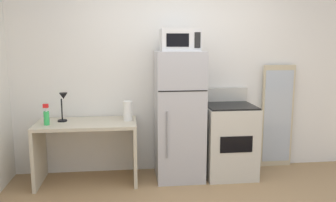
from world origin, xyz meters
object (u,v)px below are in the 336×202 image
object	(u,v)px
microwave	(180,40)
leaning_mirror	(277,116)
desk_lamp	(63,102)
paper_towel_roll	(128,111)
spray_bottle	(46,117)
desk	(87,140)
refrigerator	(179,116)
oven_range	(229,140)

from	to	relation	value
microwave	leaning_mirror	world-z (taller)	microwave
desk_lamp	paper_towel_roll	size ratio (longest dim) A/B	1.47
desk_lamp	microwave	distance (m)	1.58
paper_towel_roll	spray_bottle	size ratio (longest dim) A/B	0.96
microwave	leaning_mirror	distance (m)	1.75
paper_towel_roll	microwave	distance (m)	1.06
paper_towel_roll	microwave	bearing A→B (deg)	-2.58
desk	refrigerator	xyz separation A→B (m)	(1.13, 0.02, 0.27)
desk	refrigerator	size ratio (longest dim) A/B	0.75
microwave	spray_bottle	bearing A→B (deg)	-176.34
paper_towel_roll	microwave	xyz separation A→B (m)	(0.64, -0.03, 0.85)
desk	paper_towel_roll	size ratio (longest dim) A/B	4.97
desk	paper_towel_roll	world-z (taller)	paper_towel_roll
desk_lamp	refrigerator	bearing A→B (deg)	-1.47
refrigerator	microwave	distance (m)	0.93
desk_lamp	paper_towel_roll	bearing A→B (deg)	-2.13
spray_bottle	paper_towel_roll	bearing A→B (deg)	7.87
paper_towel_roll	spray_bottle	world-z (taller)	spray_bottle
desk	paper_towel_roll	bearing A→B (deg)	2.99
desk_lamp	leaning_mirror	bearing A→B (deg)	4.40
desk_lamp	microwave	world-z (taller)	microwave
desk	desk_lamp	xyz separation A→B (m)	(-0.27, 0.05, 0.46)
desk	leaning_mirror	bearing A→B (deg)	6.10
desk	refrigerator	bearing A→B (deg)	0.94
desk	refrigerator	world-z (taller)	refrigerator
paper_towel_roll	oven_range	size ratio (longest dim) A/B	0.22
paper_towel_roll	spray_bottle	distance (m)	0.94
desk	oven_range	distance (m)	1.78
desk_lamp	desk	bearing A→B (deg)	-11.34
leaning_mirror	desk	bearing A→B (deg)	-173.90
spray_bottle	refrigerator	bearing A→B (deg)	4.43
desk_lamp	leaning_mirror	xyz separation A→B (m)	(2.80, 0.22, -0.29)
leaning_mirror	microwave	bearing A→B (deg)	-168.93
desk_lamp	spray_bottle	size ratio (longest dim) A/B	1.42
desk_lamp	microwave	size ratio (longest dim) A/B	0.77
refrigerator	desk_lamp	bearing A→B (deg)	178.53
microwave	leaning_mirror	size ratio (longest dim) A/B	0.33
desk	leaning_mirror	size ratio (longest dim) A/B	0.85
desk_lamp	spray_bottle	bearing A→B (deg)	-136.53
oven_range	refrigerator	bearing A→B (deg)	179.63
desk	desk_lamp	distance (m)	0.54
spray_bottle	leaning_mirror	xyz separation A→B (m)	(2.96, 0.37, -0.15)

